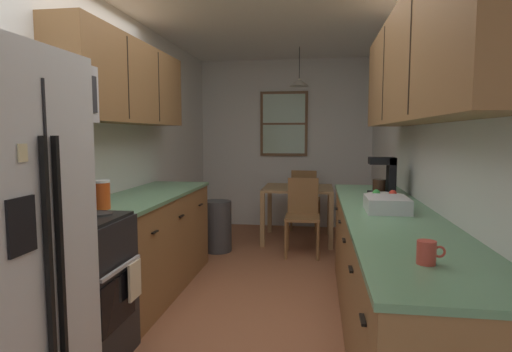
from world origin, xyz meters
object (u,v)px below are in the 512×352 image
(dining_chair_far, at_px, (305,197))
(trash_bin, at_px, (217,226))
(coffee_maker, at_px, (385,175))
(table_serving_bowl, at_px, (307,185))
(storage_canister, at_px, (101,195))
(microwave_over_range, at_px, (43,91))
(dining_chair_near, at_px, (303,212))
(stove_range, at_px, (70,290))
(fruit_bowl, at_px, (384,197))
(dish_rack, at_px, (387,204))
(dining_table, at_px, (298,195))
(mug_by_coffeemaker, at_px, (427,252))

(dining_chair_far, distance_m, trash_bin, 1.66)
(coffee_maker, xyz_separation_m, table_serving_bowl, (-0.73, 1.83, -0.32))
(storage_canister, bearing_deg, microwave_over_range, -104.22)
(table_serving_bowl, bearing_deg, dining_chair_near, -92.30)
(storage_canister, bearing_deg, dining_chair_near, 59.11)
(stove_range, xyz_separation_m, fruit_bowl, (2.02, 1.07, 0.46))
(dining_chair_near, relative_size, trash_bin, 1.45)
(table_serving_bowl, bearing_deg, dining_chair_far, 93.67)
(dining_chair_near, bearing_deg, microwave_over_range, -118.49)
(trash_bin, bearing_deg, dish_rack, -49.93)
(dining_table, xyz_separation_m, coffee_maker, (0.84, -1.83, 0.46))
(dining_table, relative_size, dining_chair_far, 1.01)
(dish_rack, bearing_deg, coffee_maker, 82.27)
(microwave_over_range, bearing_deg, dish_rack, 16.72)
(fruit_bowl, bearing_deg, microwave_over_range, -153.33)
(stove_range, bearing_deg, table_serving_bowl, 67.61)
(storage_canister, height_order, mug_by_coffeemaker, storage_canister)
(dining_table, bearing_deg, microwave_over_range, -112.40)
(stove_range, xyz_separation_m, mug_by_coffeemaker, (1.94, -0.56, 0.48))
(coffee_maker, height_order, table_serving_bowl, coffee_maker)
(table_serving_bowl, bearing_deg, coffee_maker, -68.32)
(storage_canister, distance_m, fruit_bowl, 2.13)
(trash_bin, distance_m, fruit_bowl, 2.40)
(storage_canister, relative_size, coffee_maker, 0.63)
(trash_bin, relative_size, dish_rack, 1.82)
(coffee_maker, distance_m, fruit_bowl, 0.41)
(stove_range, relative_size, coffee_maker, 3.37)
(storage_canister, bearing_deg, coffee_maker, 26.15)
(stove_range, relative_size, dish_rack, 3.24)
(stove_range, distance_m, dish_rack, 2.12)
(trash_bin, distance_m, coffee_maker, 2.26)
(coffee_maker, xyz_separation_m, mug_by_coffeemaker, (-0.14, -2.01, -0.12))
(microwave_over_range, relative_size, dining_chair_far, 0.67)
(fruit_bowl, bearing_deg, mug_by_coffeemaker, -92.69)
(dining_chair_near, height_order, fruit_bowl, fruit_bowl)
(trash_bin, relative_size, table_serving_bowl, 3.36)
(mug_by_coffeemaker, distance_m, fruit_bowl, 1.63)
(dining_chair_far, distance_m, mug_by_coffeemaker, 4.54)
(microwave_over_range, xyz_separation_m, trash_bin, (0.41, 2.61, -1.37))
(stove_range, height_order, coffee_maker, coffee_maker)
(microwave_over_range, xyz_separation_m, dish_rack, (2.08, 0.62, -0.73))
(dining_chair_far, bearing_deg, table_serving_bowl, -86.33)
(storage_canister, relative_size, dish_rack, 0.60)
(dining_table, relative_size, dish_rack, 2.68)
(table_serving_bowl, bearing_deg, trash_bin, -147.76)
(dining_chair_far, bearing_deg, microwave_over_range, -109.98)
(fruit_bowl, distance_m, table_serving_bowl, 2.31)
(stove_range, height_order, dining_chair_near, stove_range)
(dining_table, bearing_deg, coffee_maker, -65.42)
(storage_canister, distance_m, mug_by_coffeemaker, 2.18)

